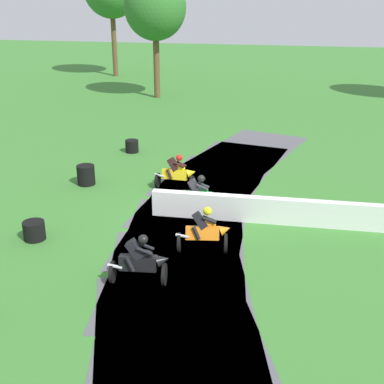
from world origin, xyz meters
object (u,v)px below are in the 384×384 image
at_px(motorcycle_chase_green, 199,195).
at_px(tire_stack_near, 132,146).
at_px(motorcycle_lead_yellow, 177,173).
at_px(tire_stack_mid_b, 34,231).
at_px(tire_stack_mid_a, 86,175).
at_px(motorcycle_trailing_orange, 205,231).
at_px(motorcycle_fourth_black, 141,261).

height_order(motorcycle_chase_green, tire_stack_near, motorcycle_chase_green).
distance_m(motorcycle_lead_yellow, motorcycle_chase_green, 2.53).
bearing_deg(tire_stack_near, tire_stack_mid_b, -90.96).
relative_size(tire_stack_near, tire_stack_mid_b, 0.93).
xyz_separation_m(motorcycle_chase_green, tire_stack_near, (-4.53, 6.45, -0.36)).
relative_size(tire_stack_mid_a, tire_stack_mid_b, 1.17).
bearing_deg(motorcycle_lead_yellow, tire_stack_mid_a, -175.29).
distance_m(motorcycle_trailing_orange, tire_stack_mid_b, 5.41).
bearing_deg(motorcycle_lead_yellow, motorcycle_chase_green, -59.14).
bearing_deg(motorcycle_chase_green, motorcycle_fourth_black, -97.62).
bearing_deg(tire_stack_mid_b, motorcycle_trailing_orange, 4.01).
distance_m(motorcycle_lead_yellow, motorcycle_fourth_black, 7.03).
relative_size(motorcycle_chase_green, motorcycle_trailing_orange, 1.01).
height_order(motorcycle_lead_yellow, motorcycle_chase_green, motorcycle_chase_green).
bearing_deg(motorcycle_chase_green, motorcycle_trailing_orange, -75.43).
distance_m(tire_stack_mid_a, tire_stack_mid_b, 4.93).
relative_size(motorcycle_trailing_orange, tire_stack_mid_a, 2.09).
relative_size(motorcycle_chase_green, tire_stack_mid_a, 2.10).
bearing_deg(motorcycle_trailing_orange, tire_stack_near, 119.83).
height_order(tire_stack_near, tire_stack_mid_a, tire_stack_mid_a).
relative_size(motorcycle_chase_green, motorcycle_fourth_black, 1.00).
bearing_deg(tire_stack_mid_a, motorcycle_lead_yellow, 4.71).
distance_m(motorcycle_lead_yellow, motorcycle_trailing_orange, 5.24).
relative_size(motorcycle_fourth_black, tire_stack_mid_a, 2.10).
bearing_deg(motorcycle_lead_yellow, motorcycle_trailing_orange, -67.65).
bearing_deg(tire_stack_mid_a, motorcycle_trailing_orange, -38.61).
distance_m(motorcycle_lead_yellow, tire_stack_mid_b, 6.24).
height_order(motorcycle_lead_yellow, motorcycle_trailing_orange, motorcycle_lead_yellow).
height_order(tire_stack_near, tire_stack_mid_b, same).
xyz_separation_m(tire_stack_near, tire_stack_mid_b, (-0.16, -9.50, 0.00)).
xyz_separation_m(motorcycle_fourth_black, tire_stack_mid_a, (-4.35, 6.70, -0.26)).
relative_size(motorcycle_trailing_orange, tire_stack_near, 2.63).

